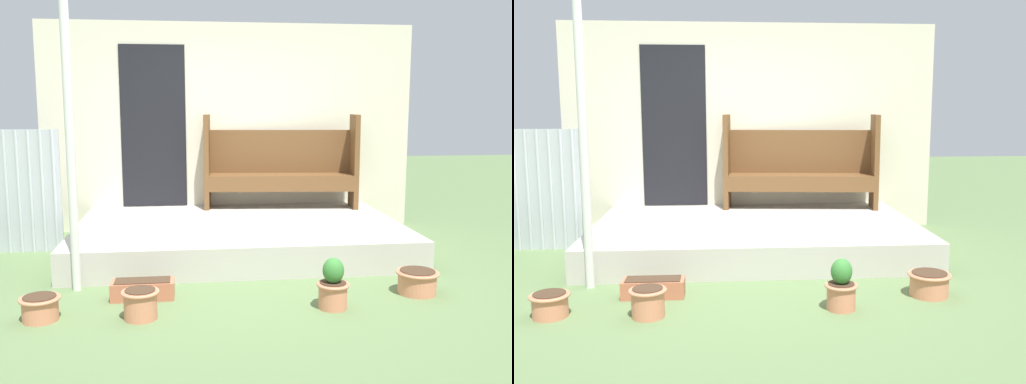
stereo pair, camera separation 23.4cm
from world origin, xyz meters
The scene contains 10 objects.
ground_plane centered at (0.00, 0.00, 0.00)m, with size 24.00×24.00×0.00m, color #5B7547.
porch_slab centered at (0.07, 1.14, 0.15)m, with size 3.50×2.28×0.31m.
house_wall centered at (0.03, 2.30, 1.30)m, with size 4.70×0.08×2.60m.
support_post centered at (-1.46, -0.07, 1.23)m, with size 0.08×0.08×2.45m.
bench centered at (0.67, 2.03, 0.87)m, with size 1.92×0.58×1.16m.
flower_pot_left centered at (-1.60, -0.76, 0.10)m, with size 0.30×0.30×0.19m.
flower_pot_middle centered at (-0.85, -0.82, 0.12)m, with size 0.29×0.29×0.23m.
flower_pot_right centered at (0.63, -0.77, 0.18)m, with size 0.26×0.26×0.41m.
flower_pot_far_right centered at (1.44, -0.51, 0.11)m, with size 0.36×0.36×0.20m.
planter_box_rect centered at (-0.87, -0.35, 0.08)m, with size 0.52×0.22×0.16m.
Camera 1 is at (-0.49, -4.98, 1.60)m, focal length 40.00 mm.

